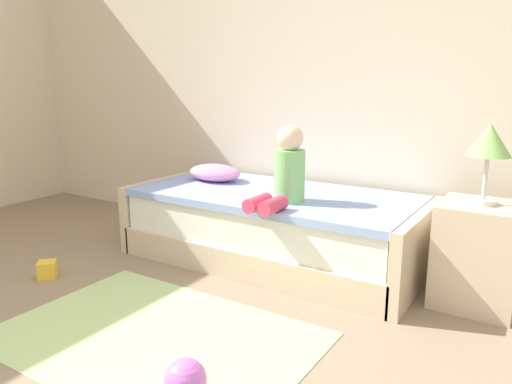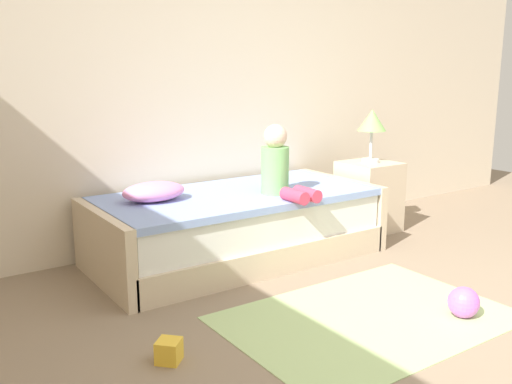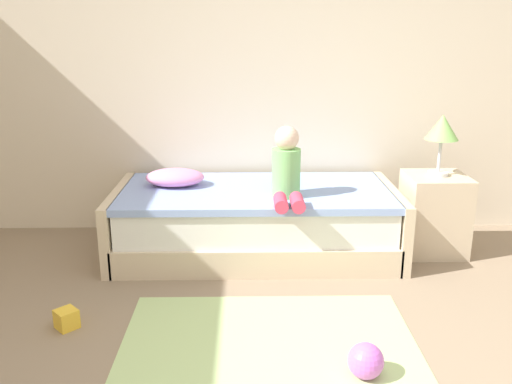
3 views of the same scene
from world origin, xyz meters
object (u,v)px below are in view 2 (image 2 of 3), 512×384
object	(u,v)px
nightstand	(369,196)
child_figure	(279,167)
pillow	(154,192)
toy_ball	(464,302)
bed	(237,226)
table_lamp	(372,123)
toy_block	(169,351)

from	to	relation	value
nightstand	child_figure	world-z (taller)	child_figure
child_figure	pillow	size ratio (longest dim) A/B	1.16
child_figure	toy_ball	distance (m)	1.53
bed	table_lamp	bearing A→B (deg)	-0.39
table_lamp	child_figure	distance (m)	1.18
pillow	toy_block	xyz separation A→B (m)	(-0.49, -1.21, -0.51)
table_lamp	toy_block	bearing A→B (deg)	-155.83
bed	toy_block	bearing A→B (deg)	-134.66
child_figure	toy_block	size ratio (longest dim) A/B	4.58
toy_ball	table_lamp	bearing A→B (deg)	62.08
nightstand	toy_block	distance (m)	2.69
nightstand	child_figure	bearing A→B (deg)	-169.09
bed	table_lamp	size ratio (longest dim) A/B	4.69
nightstand	table_lamp	distance (m)	0.64
toy_ball	toy_block	bearing A→B (deg)	163.07
bed	child_figure	world-z (taller)	child_figure
nightstand	child_figure	size ratio (longest dim) A/B	1.18
table_lamp	nightstand	bearing A→B (deg)	-90.00
bed	nightstand	distance (m)	1.35
nightstand	table_lamp	xyz separation A→B (m)	(0.00, 0.00, 0.64)
table_lamp	child_figure	world-z (taller)	table_lamp
pillow	nightstand	bearing A→B (deg)	-3.20
bed	child_figure	size ratio (longest dim) A/B	4.14
nightstand	toy_ball	bearing A→B (deg)	-117.92
table_lamp	toy_ball	size ratio (longest dim) A/B	2.52
child_figure	toy_block	bearing A→B (deg)	-146.12
nightstand	toy_ball	world-z (taller)	nightstand
table_lamp	pillow	world-z (taller)	table_lamp
nightstand	toy_block	bearing A→B (deg)	-155.83
table_lamp	toy_block	distance (m)	2.82
toy_block	bed	bearing A→B (deg)	45.34
table_lamp	pillow	size ratio (longest dim) A/B	1.02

